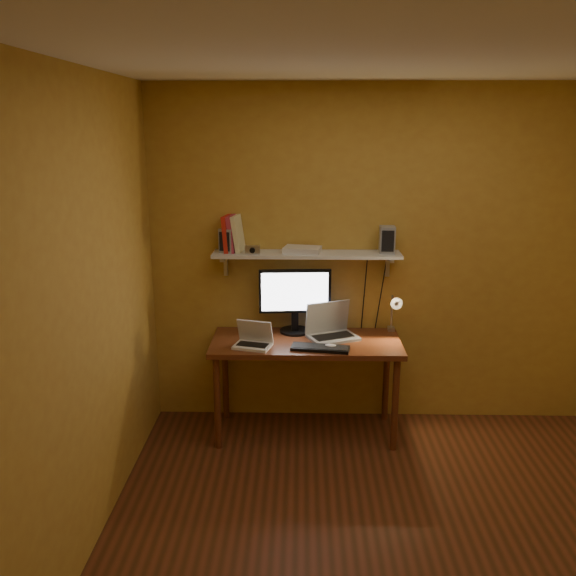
{
  "coord_description": "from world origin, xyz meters",
  "views": [
    {
      "loc": [
        -0.54,
        -2.97,
        2.3
      ],
      "look_at": [
        -0.64,
        1.18,
        1.18
      ],
      "focal_mm": 38.0,
      "sensor_mm": 36.0,
      "label": 1
    }
  ],
  "objects_px": {
    "monitor": "(295,297)",
    "laptop": "(330,328)",
    "wall_shelf": "(307,255)",
    "keyboard": "(320,348)",
    "desk": "(306,351)",
    "desk_lamp": "(394,309)",
    "speaker_left": "(228,240)",
    "netbook": "(254,339)",
    "speaker_right": "(387,240)",
    "shelf_camera": "(252,250)",
    "mouse": "(331,346)",
    "router": "(302,250)"
  },
  "relations": [
    {
      "from": "laptop",
      "to": "netbook",
      "type": "height_order",
      "value": "laptop"
    },
    {
      "from": "netbook",
      "to": "shelf_camera",
      "type": "relative_size",
      "value": 2.67
    },
    {
      "from": "laptop",
      "to": "mouse",
      "type": "xyz_separation_m",
      "value": [
        -0.01,
        -0.25,
        -0.05
      ]
    },
    {
      "from": "monitor",
      "to": "desk_lamp",
      "type": "relative_size",
      "value": 1.46
    },
    {
      "from": "netbook",
      "to": "mouse",
      "type": "height_order",
      "value": "netbook"
    },
    {
      "from": "desk_lamp",
      "to": "netbook",
      "type": "bearing_deg",
      "value": -166.51
    },
    {
      "from": "netbook",
      "to": "keyboard",
      "type": "relative_size",
      "value": 0.72
    },
    {
      "from": "mouse",
      "to": "monitor",
      "type": "bearing_deg",
      "value": 137.01
    },
    {
      "from": "speaker_right",
      "to": "router",
      "type": "bearing_deg",
      "value": -177.38
    },
    {
      "from": "speaker_left",
      "to": "shelf_camera",
      "type": "distance_m",
      "value": 0.21
    },
    {
      "from": "desk",
      "to": "monitor",
      "type": "relative_size",
      "value": 2.56
    },
    {
      "from": "speaker_left",
      "to": "shelf_camera",
      "type": "bearing_deg",
      "value": 0.58
    },
    {
      "from": "shelf_camera",
      "to": "mouse",
      "type": "bearing_deg",
      "value": -26.41
    },
    {
      "from": "desk_lamp",
      "to": "monitor",
      "type": "bearing_deg",
      "value": 174.95
    },
    {
      "from": "keyboard",
      "to": "speaker_right",
      "type": "relative_size",
      "value": 2.07
    },
    {
      "from": "netbook",
      "to": "desk_lamp",
      "type": "distance_m",
      "value": 1.08
    },
    {
      "from": "laptop",
      "to": "desk_lamp",
      "type": "xyz_separation_m",
      "value": [
        0.48,
        0.04,
        0.14
      ]
    },
    {
      "from": "desk",
      "to": "speaker_right",
      "type": "bearing_deg",
      "value": 18.1
    },
    {
      "from": "shelf_camera",
      "to": "netbook",
      "type": "bearing_deg",
      "value": -85.48
    },
    {
      "from": "monitor",
      "to": "speaker_right",
      "type": "relative_size",
      "value": 2.74
    },
    {
      "from": "shelf_camera",
      "to": "desk_lamp",
      "type": "bearing_deg",
      "value": 0.15
    },
    {
      "from": "keyboard",
      "to": "shelf_camera",
      "type": "relative_size",
      "value": 3.71
    },
    {
      "from": "speaker_left",
      "to": "laptop",
      "type": "bearing_deg",
      "value": 11.95
    },
    {
      "from": "desk_lamp",
      "to": "keyboard",
      "type": "bearing_deg",
      "value": -151.17
    },
    {
      "from": "desk_lamp",
      "to": "speaker_right",
      "type": "relative_size",
      "value": 1.88
    },
    {
      "from": "monitor",
      "to": "router",
      "type": "relative_size",
      "value": 2.05
    },
    {
      "from": "monitor",
      "to": "mouse",
      "type": "xyz_separation_m",
      "value": [
        0.26,
        -0.35,
        -0.26
      ]
    },
    {
      "from": "speaker_right",
      "to": "netbook",
      "type": "bearing_deg",
      "value": -159.96
    },
    {
      "from": "desk",
      "to": "router",
      "type": "distance_m",
      "value": 0.76
    },
    {
      "from": "keyboard",
      "to": "mouse",
      "type": "bearing_deg",
      "value": 26.05
    },
    {
      "from": "monitor",
      "to": "speaker_left",
      "type": "relative_size",
      "value": 3.02
    },
    {
      "from": "speaker_right",
      "to": "shelf_camera",
      "type": "distance_m",
      "value": 1.0
    },
    {
      "from": "wall_shelf",
      "to": "netbook",
      "type": "height_order",
      "value": "wall_shelf"
    },
    {
      "from": "speaker_right",
      "to": "shelf_camera",
      "type": "bearing_deg",
      "value": -173.96
    },
    {
      "from": "laptop",
      "to": "netbook",
      "type": "relative_size",
      "value": 1.41
    },
    {
      "from": "desk",
      "to": "speaker_left",
      "type": "relative_size",
      "value": 7.71
    },
    {
      "from": "mouse",
      "to": "shelf_camera",
      "type": "relative_size",
      "value": 0.83
    },
    {
      "from": "desk",
      "to": "speaker_left",
      "type": "xyz_separation_m",
      "value": [
        -0.59,
        0.19,
        0.8
      ]
    },
    {
      "from": "keyboard",
      "to": "router",
      "type": "xyz_separation_m",
      "value": [
        -0.13,
        0.37,
        0.64
      ]
    },
    {
      "from": "monitor",
      "to": "laptop",
      "type": "distance_m",
      "value": 0.35
    },
    {
      "from": "monitor",
      "to": "netbook",
      "type": "xyz_separation_m",
      "value": [
        -0.29,
        -0.32,
        -0.22
      ]
    },
    {
      "from": "netbook",
      "to": "shelf_camera",
      "type": "distance_m",
      "value": 0.65
    },
    {
      "from": "wall_shelf",
      "to": "speaker_right",
      "type": "bearing_deg",
      "value": 0.0
    },
    {
      "from": "desk_lamp",
      "to": "router",
      "type": "relative_size",
      "value": 1.4
    },
    {
      "from": "netbook",
      "to": "speaker_right",
      "type": "xyz_separation_m",
      "value": [
        0.97,
        0.32,
        0.67
      ]
    },
    {
      "from": "desk",
      "to": "laptop",
      "type": "relative_size",
      "value": 3.33
    },
    {
      "from": "desk",
      "to": "desk_lamp",
      "type": "distance_m",
      "value": 0.73
    },
    {
      "from": "laptop",
      "to": "speaker_left",
      "type": "bearing_deg",
      "value": 149.24
    },
    {
      "from": "wall_shelf",
      "to": "keyboard",
      "type": "relative_size",
      "value": 3.39
    },
    {
      "from": "wall_shelf",
      "to": "keyboard",
      "type": "distance_m",
      "value": 0.71
    }
  ]
}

